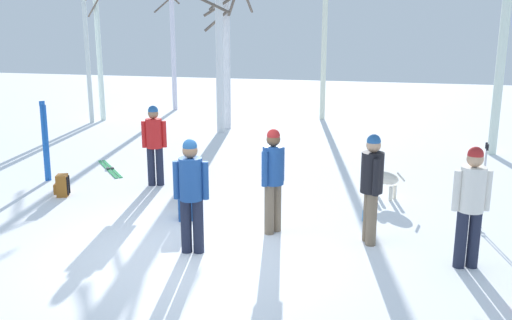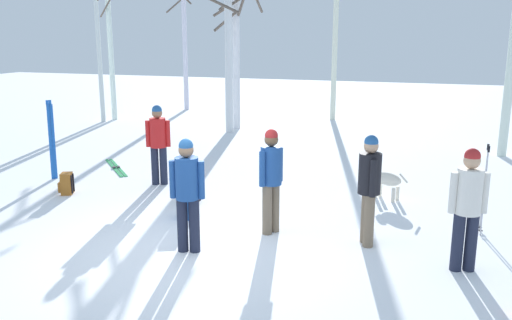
{
  "view_description": "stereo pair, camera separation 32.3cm",
  "coord_description": "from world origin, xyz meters",
  "views": [
    {
      "loc": [
        3.06,
        -6.85,
        3.17
      ],
      "look_at": [
        0.45,
        1.95,
        1.0
      ],
      "focal_mm": 37.57,
      "sensor_mm": 36.0,
      "label": 1
    },
    {
      "loc": [
        3.37,
        -6.75,
        3.17
      ],
      "look_at": [
        0.45,
        1.95,
        1.0
      ],
      "focal_mm": 37.57,
      "sensor_mm": 36.0,
      "label": 2
    }
  ],
  "objects": [
    {
      "name": "birch_tree_5",
      "position": [
        -0.26,
        13.17,
        3.44
      ],
      "size": [
        1.71,
        1.71,
        6.68
      ],
      "color": "silver",
      "rests_on": "ground_plane"
    },
    {
      "name": "backpack_2",
      "position": [
        -0.9,
        2.12,
        0.21
      ],
      "size": [
        0.3,
        0.28,
        0.44
      ],
      "color": "black",
      "rests_on": "ground_plane"
    },
    {
      "name": "dog",
      "position": [
        2.56,
        3.62,
        0.39
      ],
      "size": [
        0.82,
        0.48,
        0.57
      ],
      "color": "beige",
      "rests_on": "ground_plane"
    },
    {
      "name": "water_bottle_1",
      "position": [
        2.36,
        2.11,
        0.1
      ],
      "size": [
        0.06,
        0.06,
        0.22
      ],
      "color": "#1E72BF",
      "rests_on": "ground_plane"
    },
    {
      "name": "birch_tree_1",
      "position": [
        -8.09,
        10.56,
        3.74
      ],
      "size": [
        1.37,
        1.23,
        7.22
      ],
      "color": "silver",
      "rests_on": "ground_plane"
    },
    {
      "name": "ground_plane",
      "position": [
        0.0,
        0.0,
        0.0
      ],
      "size": [
        60.0,
        60.0,
        0.0
      ],
      "primitive_type": "plane",
      "color": "white"
    },
    {
      "name": "ski_pair_lying_0",
      "position": [
        -3.85,
        4.09,
        0.01
      ],
      "size": [
        1.44,
        1.49,
        0.05
      ],
      "color": "green",
      "rests_on": "ground_plane"
    },
    {
      "name": "ski_pair_planted_0",
      "position": [
        -4.59,
        2.79,
        0.88
      ],
      "size": [
        0.11,
        0.13,
        1.77
      ],
      "color": "blue",
      "rests_on": "ground_plane"
    },
    {
      "name": "person_2",
      "position": [
        0.97,
        1.15,
        0.98
      ],
      "size": [
        0.34,
        0.48,
        1.72
      ],
      "color": "#72604C",
      "rests_on": "ground_plane"
    },
    {
      "name": "backpack_1",
      "position": [
        -3.57,
        1.89,
        0.21
      ],
      "size": [
        0.34,
        0.32,
        0.44
      ],
      "color": "#99591E",
      "rests_on": "ground_plane"
    },
    {
      "name": "person_1",
      "position": [
        -2.14,
        3.14,
        0.98
      ],
      "size": [
        0.49,
        0.34,
        1.72
      ],
      "color": "#1E2338",
      "rests_on": "ground_plane"
    },
    {
      "name": "person_3",
      "position": [
        3.89,
        0.62,
        0.98
      ],
      "size": [
        0.5,
        0.34,
        1.72
      ],
      "color": "#1E2338",
      "rests_on": "ground_plane"
    },
    {
      "name": "person_0",
      "position": [
        0.04,
        0.02,
        0.98
      ],
      "size": [
        0.51,
        0.34,
        1.72
      ],
      "color": "#1E2338",
      "rests_on": "ground_plane"
    },
    {
      "name": "backpack_0",
      "position": [
        -0.64,
        1.3,
        0.21
      ],
      "size": [
        0.32,
        0.34,
        0.44
      ],
      "color": "#1E4C99",
      "rests_on": "ground_plane"
    },
    {
      "name": "birch_tree_3",
      "position": [
        -2.99,
        10.2,
        3.44
      ],
      "size": [
        1.65,
        1.77,
        6.82
      ],
      "color": "silver",
      "rests_on": "ground_plane"
    },
    {
      "name": "birch_tree_0",
      "position": [
        -8.17,
        9.96,
        2.97
      ],
      "size": [
        1.2,
        1.21,
        5.81
      ],
      "color": "silver",
      "rests_on": "ground_plane"
    },
    {
      "name": "birch_tree_2",
      "position": [
        -6.7,
        13.92,
        3.68
      ],
      "size": [
        1.53,
        1.53,
        7.01
      ],
      "color": "silver",
      "rests_on": "ground_plane"
    },
    {
      "name": "ski_poles_0",
      "position": [
        4.22,
        2.21,
        0.78
      ],
      "size": [
        0.07,
        0.25,
        1.47
      ],
      "color": "#B2B2BC",
      "rests_on": "ground_plane"
    },
    {
      "name": "person_4",
      "position": [
        2.52,
        1.14,
        0.98
      ],
      "size": [
        0.34,
        0.49,
        1.72
      ],
      "color": "#72604C",
      "rests_on": "ground_plane"
    },
    {
      "name": "birch_tree_4",
      "position": [
        -2.95,
        9.42,
        3.03
      ],
      "size": [
        1.38,
        1.47,
        5.78
      ],
      "color": "silver",
      "rests_on": "ground_plane"
    }
  ]
}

